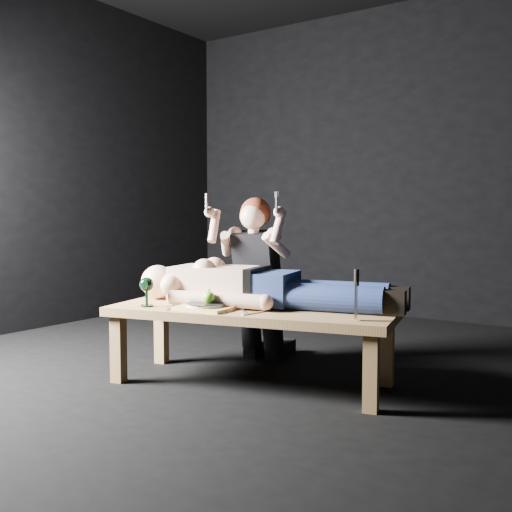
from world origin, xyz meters
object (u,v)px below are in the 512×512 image
carving_knife (356,295)px  table (251,346)px  kneeling_woman (261,277)px  lying_man (267,283)px  goblet (147,292)px  serving_tray (205,308)px

carving_knife → table: bearing=163.9°
kneeling_woman → lying_man: bearing=-60.0°
table → goblet: (-0.54, -0.30, 0.31)m
carving_knife → kneeling_woman: bearing=137.5°
goblet → serving_tray: bearing=16.9°
table → carving_knife: (0.68, -0.04, 0.36)m
table → goblet: 0.69m
goblet → lying_man: bearing=37.4°
kneeling_woman → carving_knife: (0.95, -0.54, 0.01)m
table → kneeling_woman: 0.66m
serving_tray → goblet: (-0.35, -0.11, 0.08)m
kneeling_woman → serving_tray: 0.71m
goblet → table: bearing=29.5°
table → serving_tray: serving_tray is taller
lying_man → serving_tray: bearing=-135.6°
table → goblet: size_ratio=9.53×
lying_man → goblet: 0.71m
goblet → carving_knife: bearing=12.1°
table → carving_knife: 0.77m
table → serving_tray: size_ratio=5.23×
table → lying_man: lying_man is taller
table → goblet: goblet is taller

